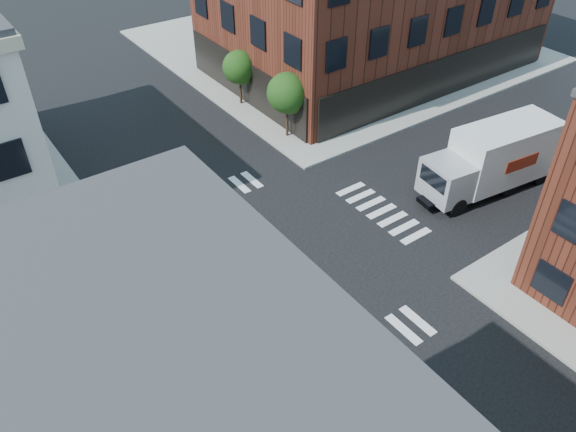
% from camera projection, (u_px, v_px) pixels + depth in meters
% --- Properties ---
extents(ground, '(120.00, 120.00, 0.00)m').
position_uv_depth(ground, '(281.00, 259.00, 28.77)').
color(ground, black).
rests_on(ground, ground).
extents(sidewalk_ne, '(30.00, 30.00, 0.15)m').
position_uv_depth(sidewalk_ne, '(337.00, 45.00, 51.84)').
color(sidewalk_ne, gray).
rests_on(sidewalk_ne, ground).
extents(tree_near, '(2.69, 2.69, 4.49)m').
position_uv_depth(tree_near, '(288.00, 95.00, 36.70)').
color(tree_near, black).
rests_on(tree_near, ground).
extents(tree_far, '(2.43, 2.43, 4.07)m').
position_uv_depth(tree_far, '(240.00, 69.00, 40.74)').
color(tree_far, black).
rests_on(tree_far, ground).
extents(signal_pole, '(1.29, 1.24, 4.60)m').
position_uv_depth(signal_pole, '(232.00, 379.00, 19.64)').
color(signal_pole, black).
rests_on(signal_pole, ground).
extents(box_truck, '(9.05, 3.70, 4.00)m').
position_uv_depth(box_truck, '(493.00, 158.00, 32.54)').
color(box_truck, silver).
rests_on(box_truck, ground).
extents(traffic_cone, '(0.47, 0.47, 0.71)m').
position_uv_depth(traffic_cone, '(282.00, 336.00, 24.38)').
color(traffic_cone, '#F0520A').
rests_on(traffic_cone, ground).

